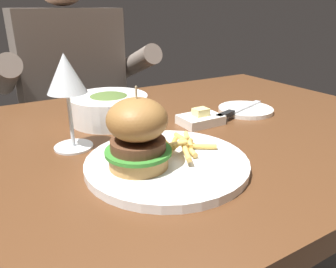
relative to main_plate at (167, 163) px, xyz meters
The scene contains 10 objects.
dining_table 0.19m from the main_plate, 62.29° to the left, with size 1.16×0.77×0.74m.
main_plate is the anchor object (origin of this frame).
burger_sandwich 0.08m from the main_plate, behind, with size 0.10×0.10×0.13m.
fries_pile 0.05m from the main_plate, 20.45° to the left, with size 0.10×0.12×0.03m.
wine_glass 0.23m from the main_plate, 124.62° to the left, with size 0.07×0.07×0.17m.
bread_plate 0.36m from the main_plate, 26.15° to the left, with size 0.13×0.13×0.01m, color white.
table_knife 0.31m from the main_plate, 27.52° to the left, with size 0.19×0.07×0.01m.
butter_dish 0.22m from the main_plate, 39.18° to the left, with size 0.09×0.07×0.04m.
soup_bowl 0.27m from the main_plate, 88.59° to the left, with size 0.17×0.17×0.07m.
diner_person 0.83m from the main_plate, 85.43° to the left, with size 0.51×0.36×1.18m.
Camera 1 is at (-0.32, -0.55, 0.99)m, focal length 35.00 mm.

